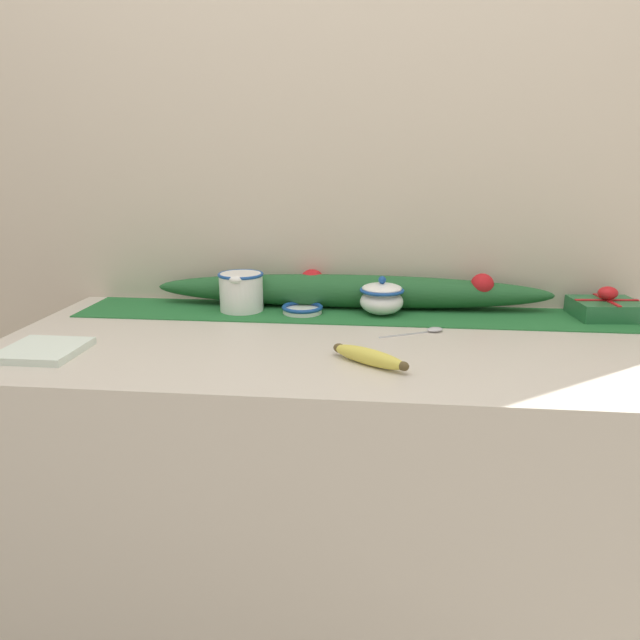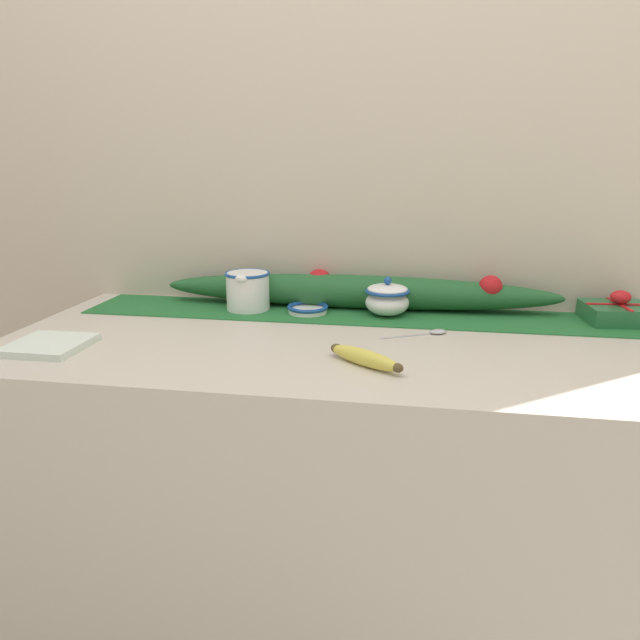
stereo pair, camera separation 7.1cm
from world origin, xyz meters
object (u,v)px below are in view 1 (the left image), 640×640
banana (368,357)px  spoon (431,330)px  napkin_stack (43,350)px  gift_box (606,308)px  sugar_bowl (382,298)px  small_dish (302,309)px  cream_pitcher (241,290)px

banana → spoon: bearing=59.0°
napkin_stack → gift_box: 1.32m
napkin_stack → banana: bearing=0.5°
sugar_bowl → napkin_stack: (-0.69, -0.38, -0.04)m
small_dish → cream_pitcher: bearing=176.1°
cream_pitcher → banana: 0.51m
banana → gift_box: 0.71m
cream_pitcher → napkin_stack: (-0.33, -0.38, -0.05)m
small_dish → napkin_stack: 0.61m
cream_pitcher → napkin_stack: cream_pitcher is taller
cream_pitcher → sugar_bowl: 0.37m
small_dish → gift_box: bearing=2.9°
napkin_stack → gift_box: (1.26, 0.41, 0.02)m
sugar_bowl → spoon: sugar_bowl is taller
cream_pitcher → banana: size_ratio=0.85×
cream_pitcher → small_dish: size_ratio=1.29×
spoon → cream_pitcher: bearing=137.1°
cream_pitcher → spoon: 0.50m
banana → spoon: 0.27m
cream_pitcher → spoon: size_ratio=0.89×
small_dish → gift_box: size_ratio=0.64×
small_dish → spoon: size_ratio=0.69×
sugar_bowl → napkin_stack: sugar_bowl is taller
spoon → napkin_stack: size_ratio=1.01×
napkin_stack → small_dish: bearing=36.9°
gift_box → small_dish: bearing=-177.1°
cream_pitcher → banana: cream_pitcher is taller
small_dish → napkin_stack: bearing=-143.1°
cream_pitcher → napkin_stack: size_ratio=0.91×
sugar_bowl → spoon: (0.12, -0.14, -0.04)m
sugar_bowl → cream_pitcher: bearing=179.9°
sugar_bowl → napkin_stack: size_ratio=0.74×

